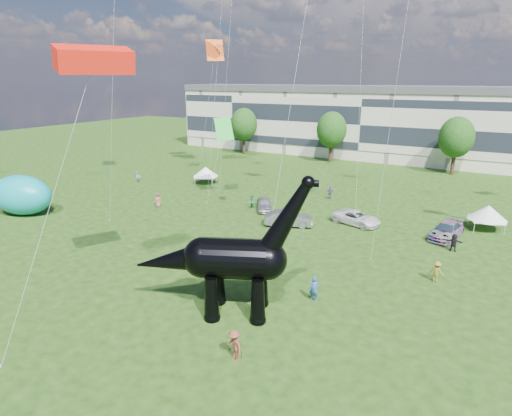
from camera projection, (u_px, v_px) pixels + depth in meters
The scene contains 14 objects.
ground at pixel (207, 320), 26.59m from camera, with size 220.00×220.00×0.00m, color #16330C.
terrace_row at pixel (369, 125), 79.98m from camera, with size 78.00×11.00×12.00m, color beige.
tree_far_left at pixel (244, 122), 83.01m from camera, with size 5.20×5.20×9.44m.
tree_mid_left at pixel (332, 127), 74.37m from camera, with size 5.20×5.20×9.44m.
tree_mid_right at pixel (457, 134), 64.77m from camera, with size 5.20×5.20×9.44m.
dinosaur_sculpture at pixel (228, 261), 26.51m from camera, with size 11.13×6.26×9.41m.
car_silver at pixel (264, 204), 48.56m from camera, with size 1.65×4.10×1.40m, color silver.
car_grey at pixel (289, 218), 43.22m from camera, with size 1.70×4.86×1.60m, color slate.
car_white at pixel (356, 218), 43.73m from camera, with size 2.32×5.02×1.40m, color white.
car_dark at pixel (446, 230), 40.02m from camera, with size 2.08×5.12×1.48m, color #595960.
gazebo_near at pixel (488, 213), 41.88m from camera, with size 4.46×4.46×2.53m.
gazebo_left at pixel (206, 172), 60.45m from camera, with size 4.55×4.55×2.43m.
inflatable_teal at pixel (22, 195), 46.62m from camera, with size 7.02×4.39×4.39m, color #0D949E.
visitors at pixel (309, 230), 39.88m from camera, with size 53.83×41.13×1.87m.
Camera 1 is at (14.37, -18.73, 14.41)m, focal length 30.00 mm.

